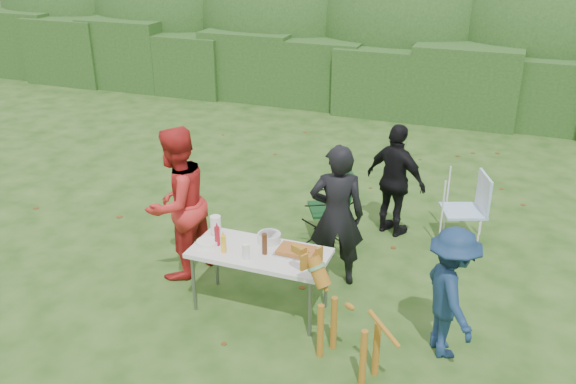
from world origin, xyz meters
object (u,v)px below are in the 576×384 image
(person_cook, at_px, (337,216))
(child, at_px, (450,293))
(folding_table, at_px, (260,255))
(ketchup_bottle, at_px, (217,236))
(beer_bottle, at_px, (265,244))
(paper_towel_roll, at_px, (216,227))
(dog, at_px, (349,321))
(camping_chair, at_px, (330,205))
(person_black_puffy, at_px, (396,181))
(mustard_bottle, at_px, (224,244))
(lawn_chair, at_px, (463,208))
(person_red_jacket, at_px, (177,203))

(person_cook, xyz_separation_m, child, (1.42, -0.89, -0.18))
(folding_table, xyz_separation_m, ketchup_bottle, (-0.48, -0.04, 0.16))
(beer_bottle, relative_size, paper_towel_roll, 0.92)
(dog, relative_size, beer_bottle, 4.60)
(child, relative_size, camping_chair, 1.42)
(beer_bottle, bearing_deg, camping_chair, 85.71)
(person_black_puffy, bearing_deg, child, 138.30)
(mustard_bottle, bearing_deg, person_black_puffy, 61.25)
(person_cook, relative_size, paper_towel_roll, 6.74)
(dog, height_order, lawn_chair, dog)
(person_black_puffy, relative_size, child, 1.14)
(person_red_jacket, relative_size, dog, 1.71)
(person_red_jacket, xyz_separation_m, camping_chair, (1.44, 1.52, -0.45))
(folding_table, height_order, ketchup_bottle, ketchup_bottle)
(folding_table, bearing_deg, ketchup_bottle, -175.49)
(ketchup_bottle, bearing_deg, paper_towel_roll, 121.46)
(person_black_puffy, relative_size, mustard_bottle, 7.92)
(lawn_chair, relative_size, ketchup_bottle, 4.46)
(ketchup_bottle, bearing_deg, person_cook, 39.09)
(camping_chair, relative_size, paper_towel_roll, 3.75)
(child, bearing_deg, ketchup_bottle, 61.92)
(mustard_bottle, xyz_separation_m, ketchup_bottle, (-0.13, 0.12, 0.01))
(child, distance_m, dog, 1.04)
(camping_chair, distance_m, lawn_chair, 1.79)
(person_red_jacket, distance_m, camping_chair, 2.15)
(person_black_puffy, distance_m, ketchup_bottle, 2.81)
(folding_table, xyz_separation_m, dog, (1.17, -0.59, -0.16))
(person_black_puffy, distance_m, child, 2.58)
(folding_table, height_order, mustard_bottle, mustard_bottle)
(ketchup_bottle, bearing_deg, child, 0.06)
(folding_table, height_order, dog, dog)
(child, distance_m, lawn_chair, 2.48)
(beer_bottle, height_order, paper_towel_roll, paper_towel_roll)
(camping_chair, distance_m, beer_bottle, 1.98)
(person_red_jacket, bearing_deg, lawn_chair, 135.90)
(dog, bearing_deg, ketchup_bottle, 7.87)
(dog, bearing_deg, lawn_chair, -77.81)
(person_red_jacket, height_order, dog, person_red_jacket)
(folding_table, height_order, child, child)
(person_cook, relative_size, dog, 1.59)
(dog, height_order, camping_chair, dog)
(lawn_chair, relative_size, paper_towel_roll, 3.78)
(child, distance_m, paper_towel_roll, 2.63)
(person_red_jacket, distance_m, person_black_puffy, 2.98)
(dog, relative_size, ketchup_bottle, 5.02)
(child, relative_size, beer_bottle, 5.78)
(child, distance_m, camping_chair, 2.66)
(person_red_jacket, relative_size, camping_chair, 1.93)
(mustard_bottle, height_order, paper_towel_roll, paper_towel_roll)
(beer_bottle, xyz_separation_m, paper_towel_roll, (-0.66, 0.16, 0.01))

